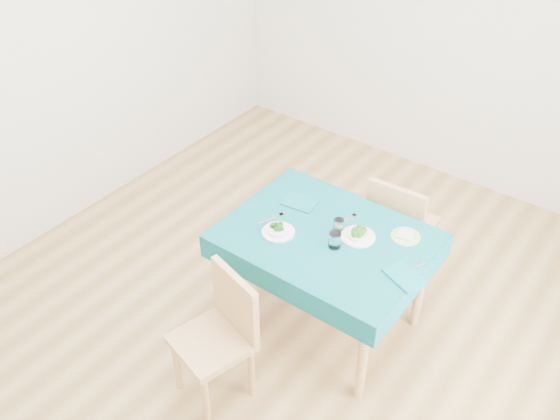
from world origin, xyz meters
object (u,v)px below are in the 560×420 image
Objects in this scene: chair_far at (404,215)px; bowl_far at (358,233)px; chair_near at (211,334)px; table at (324,281)px; side_plate at (406,236)px; bowl_near at (278,229)px.

bowl_far is (0.01, -0.67, 0.28)m from chair_far.
chair_near is 4.69× the size of bowl_far.
table is 6.84× the size of side_plate.
chair_far reaches higher than side_plate.
chair_far is at bearing 92.48° from chair_near.
bowl_near is at bearing -146.03° from side_plate.
chair_far is (0.36, 1.62, 0.01)m from chair_near.
chair_far is 4.83× the size of bowl_far.
chair_near is (-0.20, -0.85, 0.12)m from table.
chair_near is 4.90× the size of bowl_near.
chair_near is 0.97× the size of chair_far.
chair_near is 1.30m from side_plate.
chair_far is 1.04m from bowl_near.
table is at bearing -149.37° from bowl_far.
chair_far is at bearing 90.89° from bowl_far.
table is 6.06× the size of bowl_near.
chair_far reaches higher than bowl_far.
chair_far reaches higher than table.
chair_far is at bearing 78.70° from table.
chair_far is 0.60m from side_plate.
bowl_far is (0.16, 0.10, 0.41)m from table.
table is 0.88m from chair_near.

